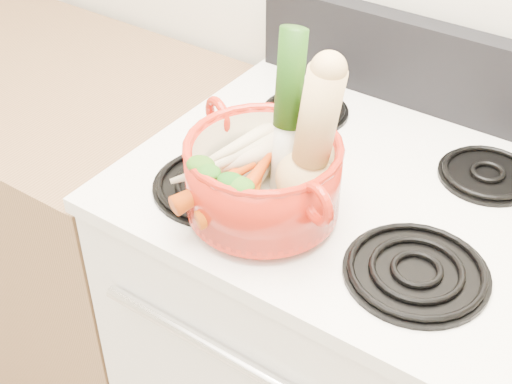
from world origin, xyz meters
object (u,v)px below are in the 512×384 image
Objects in this scene: leek at (286,113)px; dutch_oven at (263,177)px; squash at (319,140)px; stove_body at (336,356)px.

dutch_oven is at bearing -122.89° from leek.
stove_body is at bearing 100.44° from squash.
leek is (0.02, 0.04, 0.11)m from dutch_oven.
leek is (-0.07, 0.01, 0.02)m from squash.
leek is at bearing -178.34° from squash.
dutch_oven is at bearing -151.77° from squash.
stove_body is 3.67× the size of dutch_oven.
leek is (-0.06, -0.14, 0.68)m from stove_body.
dutch_oven is 0.87× the size of leek.
squash is (0.00, -0.15, 0.66)m from stove_body.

